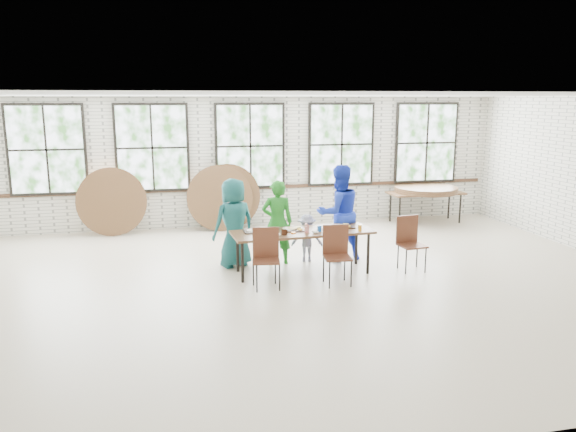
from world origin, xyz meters
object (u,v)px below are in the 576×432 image
object	(u,v)px
dining_table	(303,234)
chair_near_right	(336,249)
storage_table	(426,194)
chair_near_left	(266,252)

from	to	relation	value
dining_table	chair_near_right	distance (m)	0.77
dining_table	storage_table	world-z (taller)	same
chair_near_left	dining_table	bearing A→B (deg)	46.34
dining_table	storage_table	xyz separation A→B (m)	(3.88, 3.28, -0.00)
storage_table	chair_near_left	bearing A→B (deg)	-141.36
chair_near_left	chair_near_right	size ratio (longest dim) A/B	1.00
dining_table	chair_near_left	distance (m)	0.94
chair_near_right	chair_near_left	bearing A→B (deg)	-177.33
dining_table	storage_table	size ratio (longest dim) A/B	1.35
chair_near_right	dining_table	bearing A→B (deg)	128.73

